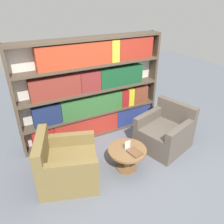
# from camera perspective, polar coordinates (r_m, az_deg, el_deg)

# --- Properties ---
(ground_plane) EXTENTS (14.00, 14.00, 0.00)m
(ground_plane) POSITION_cam_1_polar(r_m,az_deg,el_deg) (3.91, 4.48, -16.44)
(ground_plane) COLOR slate
(bookshelf) EXTENTS (2.99, 0.30, 2.08)m
(bookshelf) POSITION_cam_1_polar(r_m,az_deg,el_deg) (4.47, -4.82, 5.31)
(bookshelf) COLOR silver
(bookshelf) RESTS_ON ground_plane
(armchair_left) EXTENTS (1.13, 1.10, 0.87)m
(armchair_left) POSITION_cam_1_polar(r_m,az_deg,el_deg) (3.72, -11.80, -13.47)
(armchair_left) COLOR olive
(armchair_left) RESTS_ON ground_plane
(armchair_right) EXTENTS (1.11, 1.07, 0.87)m
(armchair_right) POSITION_cam_1_polar(r_m,az_deg,el_deg) (4.51, 13.60, -5.32)
(armchair_right) COLOR brown
(armchair_right) RESTS_ON ground_plane
(coffee_table) EXTENTS (0.67, 0.67, 0.42)m
(coffee_table) POSITION_cam_1_polar(r_m,az_deg,el_deg) (3.86, 3.95, -11.07)
(coffee_table) COLOR brown
(coffee_table) RESTS_ON ground_plane
(table_sign) EXTENTS (0.10, 0.06, 0.17)m
(table_sign) POSITION_cam_1_polar(r_m,az_deg,el_deg) (3.74, 4.05, -8.82)
(table_sign) COLOR black
(table_sign) RESTS_ON coffee_table
(stray_book) EXTENTS (0.22, 0.27, 0.03)m
(stray_book) POSITION_cam_1_polar(r_m,az_deg,el_deg) (3.71, 5.94, -10.42)
(stray_book) COLOR brown
(stray_book) RESTS_ON coffee_table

